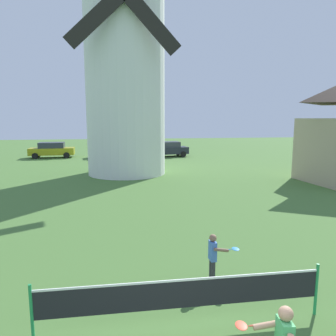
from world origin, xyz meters
TOP-DOWN VIEW (x-y plane):
  - windmill at (-0.73, 20.13)m, footprint 7.24×6.31m
  - tennis_net at (-0.01, 2.37)m, footprint 5.61×0.06m
  - player_far at (1.07, 4.00)m, footprint 0.72×0.47m
  - parked_car_mustard at (-8.15, 30.77)m, footprint 4.49×2.08m
  - parked_car_blue at (-2.04, 30.04)m, footprint 4.33×2.27m
  - parked_car_black at (3.78, 29.94)m, footprint 4.24×2.36m

SIDE VIEW (x-z plane):
  - player_far at x=1.07m, z-range 0.08..1.29m
  - tennis_net at x=-0.01m, z-range 0.14..1.24m
  - parked_car_black at x=3.78m, z-range 0.03..1.59m
  - parked_car_blue at x=-2.04m, z-range 0.03..1.59m
  - parked_car_mustard at x=-8.15m, z-range 0.03..1.59m
  - windmill at x=-0.73m, z-range 0.21..15.65m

